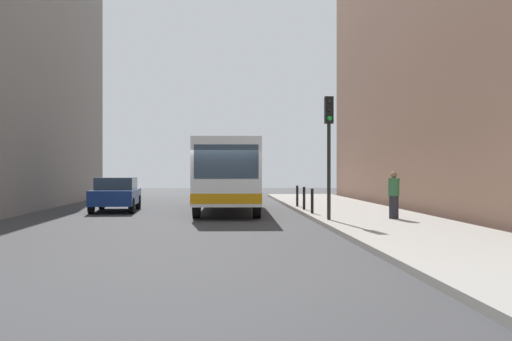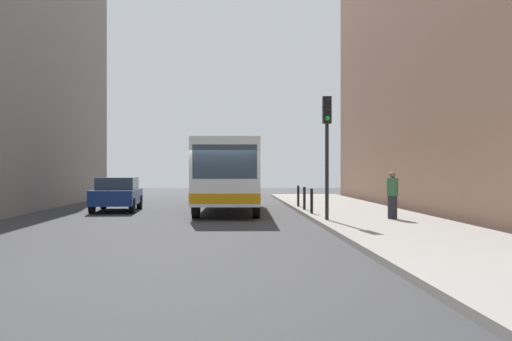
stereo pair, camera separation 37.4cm
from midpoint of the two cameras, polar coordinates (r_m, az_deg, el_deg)
The scene contains 10 objects.
ground_plane at distance 22.64m, azimuth -3.62°, elevation -4.53°, with size 80.00×80.00×0.00m, color #38383A.
sidewalk at distance 23.24m, azimuth 9.85°, elevation -4.22°, with size 4.40×40.00×0.15m, color #9E9991.
building_right at distance 29.50m, azimuth 19.86°, elevation 11.52°, with size 7.00×32.00×15.35m, color #936B56.
bus at distance 27.32m, azimuth -2.98°, elevation -0.12°, with size 2.79×11.08×3.00m.
car_beside_bus at distance 27.90m, azimuth -13.09°, elevation -2.06°, with size 2.01×4.47×1.48m.
traffic_light at distance 20.79m, azimuth 6.19°, elevation 3.35°, with size 0.28×0.33×4.10m.
bollard_near at distance 23.81m, azimuth 4.73°, elevation -2.80°, with size 0.11×0.11×0.95m, color black.
bollard_mid at distance 26.08m, azimuth 4.02°, elevation -2.55°, with size 0.11×0.11×0.95m, color black.
bollard_far at distance 28.35m, azimuth 3.43°, elevation -2.34°, with size 0.11×0.11×0.95m, color black.
pedestrian_near_signal at distance 21.61m, azimuth 12.04°, elevation -2.25°, with size 0.38×0.38×1.60m.
Camera 1 is at (-0.08, -22.56, 1.80)m, focal length 43.61 mm.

